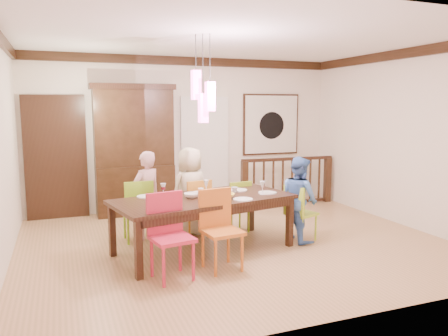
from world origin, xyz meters
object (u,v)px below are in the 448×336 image
object	(u,v)px
balustrade	(287,180)
chair_end_right	(301,209)
china_hutch	(134,150)
person_far_mid	(190,192)
dining_table	(204,203)
chair_far_left	(137,206)
person_far_left	(147,196)
person_end_right	(299,199)

from	to	relation	value
balustrade	chair_end_right	bearing A→B (deg)	-111.82
china_hutch	person_far_mid	bearing A→B (deg)	-71.25
dining_table	chair_far_left	distance (m)	1.12
person_far_left	chair_end_right	bearing A→B (deg)	129.88
dining_table	china_hutch	xyz separation A→B (m)	(-0.52, 2.47, 0.51)
dining_table	person_far_mid	world-z (taller)	person_far_mid
dining_table	person_far_mid	bearing A→B (deg)	75.17
dining_table	china_hutch	bearing A→B (deg)	90.36
china_hutch	chair_end_right	bearing A→B (deg)	-51.18
china_hutch	person_far_left	bearing A→B (deg)	-93.47
person_far_left	person_far_mid	xyz separation A→B (m)	(0.67, -0.03, 0.02)
chair_end_right	person_far_left	world-z (taller)	person_far_left
person_far_left	person_end_right	bearing A→B (deg)	129.32
chair_end_right	person_far_left	size ratio (longest dim) A/B	0.63
person_far_mid	person_far_left	bearing A→B (deg)	-20.48
chair_end_right	person_end_right	size ratio (longest dim) A/B	0.66
chair_far_left	chair_end_right	size ratio (longest dim) A/B	1.10
chair_far_left	person_end_right	distance (m)	2.38
dining_table	chair_end_right	distance (m)	1.51
person_far_mid	balustrade	bearing A→B (deg)	-168.83
china_hutch	person_far_left	size ratio (longest dim) A/B	1.79
chair_far_left	person_far_left	bearing A→B (deg)	-169.66
chair_far_left	person_far_left	world-z (taller)	person_far_left
balustrade	person_far_left	distance (m)	3.35
dining_table	china_hutch	distance (m)	2.57
chair_end_right	balustrade	bearing A→B (deg)	-42.64
chair_end_right	person_end_right	distance (m)	0.16
chair_end_right	person_far_left	distance (m)	2.30
balustrade	person_far_left	xyz separation A→B (m)	(-3.08, -1.29, 0.16)
china_hutch	person_end_right	bearing A→B (deg)	-51.87
dining_table	person_far_left	xyz separation A→B (m)	(-0.62, 0.83, -0.02)
chair_far_left	dining_table	bearing A→B (deg)	133.59
china_hutch	person_far_mid	size ratio (longest dim) A/B	1.74
dining_table	person_far_mid	distance (m)	0.79
person_far_mid	china_hutch	bearing A→B (deg)	-88.86
chair_end_right	china_hutch	world-z (taller)	china_hutch
chair_end_right	person_far_mid	distance (m)	1.69
chair_far_left	chair_end_right	bearing A→B (deg)	159.19
chair_far_left	balustrade	world-z (taller)	balustrade
chair_far_left	balustrade	xyz separation A→B (m)	(3.23, 1.32, -0.03)
person_far_left	dining_table	bearing A→B (deg)	99.29
person_far_mid	person_end_right	size ratio (longest dim) A/B	1.09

